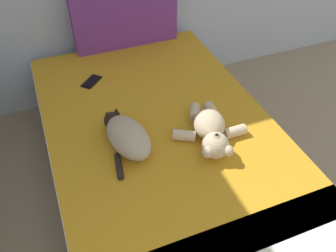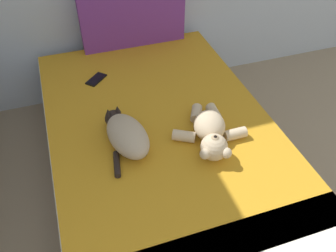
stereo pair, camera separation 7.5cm
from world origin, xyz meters
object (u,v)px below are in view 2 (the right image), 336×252
(bed, at_px, (163,155))
(cell_phone, at_px, (96,79))
(cat, at_px, (126,134))
(teddy_bear, at_px, (211,132))
(patterned_cushion, at_px, (133,17))

(bed, height_order, cell_phone, cell_phone)
(cat, height_order, cell_phone, cat)
(bed, distance_m, cat, 0.39)
(bed, distance_m, teddy_bear, 0.42)
(patterned_cushion, height_order, cat, patterned_cushion)
(bed, bearing_deg, cell_phone, 115.71)
(teddy_bear, height_order, cell_phone, teddy_bear)
(cell_phone, bearing_deg, bed, -64.29)
(cat, bearing_deg, bed, 19.08)
(teddy_bear, distance_m, cell_phone, 0.91)
(bed, relative_size, cell_phone, 13.14)
(bed, xyz_separation_m, cell_phone, (-0.27, 0.57, 0.25))
(cat, bearing_deg, cell_phone, 94.56)
(cat, relative_size, teddy_bear, 0.93)
(cat, xyz_separation_m, cell_phone, (-0.05, 0.65, -0.07))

